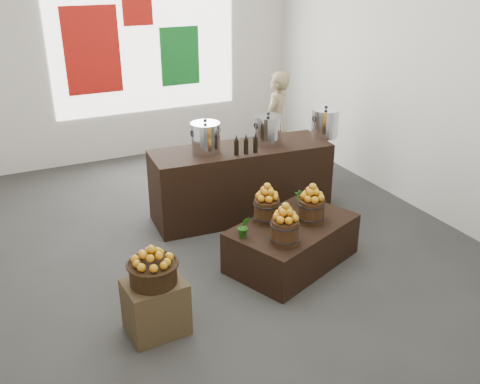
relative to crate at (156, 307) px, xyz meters
name	(u,v)px	position (x,y,z in m)	size (l,w,h in m)	color
ground	(213,239)	(1.20, 1.44, -0.27)	(7.00, 7.00, 0.00)	#32312F
back_wall	(127,42)	(1.20, 4.94, 1.73)	(6.00, 0.04, 4.00)	beige
back_opening	(145,41)	(1.50, 4.92, 1.73)	(3.20, 0.02, 2.40)	white
deco_red_left	(92,51)	(0.60, 4.91, 1.63)	(0.90, 0.04, 1.40)	#B8140E
deco_green_right	(180,56)	(2.10, 4.91, 1.43)	(0.70, 0.04, 1.00)	#106B21
deco_red_upper	(137,10)	(1.40, 4.91, 2.23)	(0.50, 0.04, 0.50)	#B8140E
crate	(156,307)	(0.00, 0.00, 0.00)	(0.55, 0.45, 0.55)	brown
wicker_basket	(153,273)	(0.00, 0.00, 0.37)	(0.44, 0.44, 0.20)	black
apples_in_basket	(152,255)	(0.00, 0.00, 0.56)	(0.34, 0.34, 0.18)	#A11B05
display_table	(292,243)	(1.81, 0.52, -0.02)	(1.46, 0.90, 0.51)	black
apple_bucket_front_left	(285,232)	(1.50, 0.17, 0.37)	(0.29, 0.29, 0.27)	#3D1F10
apples_in_bucket_front_left	(286,212)	(1.50, 0.17, 0.60)	(0.22, 0.22, 0.20)	#A11B05
apple_bucket_front_right	(311,211)	(2.03, 0.48, 0.37)	(0.29, 0.29, 0.27)	#3D1F10
apples_in_bucket_front_right	(312,192)	(2.03, 0.48, 0.60)	(0.22, 0.22, 0.20)	#A11B05
apple_bucket_rear	(267,210)	(1.57, 0.71, 0.37)	(0.29, 0.29, 0.27)	#3D1F10
apples_in_bucket_rear	(267,192)	(1.57, 0.71, 0.60)	(0.22, 0.22, 0.20)	#A11B05
herb_garnish_right	(303,196)	(2.18, 0.90, 0.35)	(0.21, 0.19, 0.24)	#1C5812
herb_garnish_left	(244,227)	(1.17, 0.48, 0.36)	(0.14, 0.11, 0.25)	#1C5812
counter	(241,182)	(1.84, 1.92, 0.22)	(2.40, 0.77, 0.98)	black
stock_pot_left	(206,139)	(1.35, 1.95, 0.90)	(0.37, 0.37, 0.37)	silver
stock_pot_center	(268,131)	(2.22, 1.89, 0.90)	(0.37, 0.37, 0.37)	silver
stock_pot_right	(325,124)	(3.09, 1.83, 0.90)	(0.37, 0.37, 0.37)	silver
oil_cruets	(248,143)	(1.82, 1.68, 0.85)	(0.26, 0.07, 0.27)	black
shopper	(276,124)	(3.04, 3.10, 0.56)	(0.61, 0.40, 1.67)	#8D7D56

